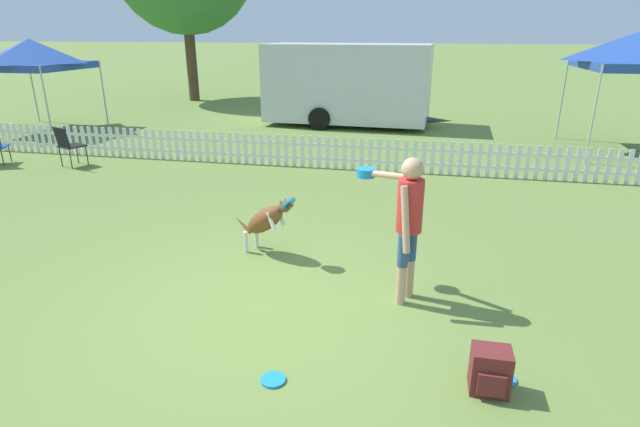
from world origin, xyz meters
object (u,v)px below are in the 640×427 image
Objects in this scene: handler_person at (406,212)px; leaping_dog at (266,220)px; frisbee_near_dog at (273,380)px; equipment_trailer at (348,83)px; backpack_on_grass at (490,371)px; canopy_tent_main at (31,54)px; folding_chair_center at (68,143)px; frisbee_near_handler at (503,379)px.

handler_person is 2.10m from leaping_dog.
equipment_trailer reaches higher than frisbee_near_dog.
handler_person is at bearing 119.61° from backpack_on_grass.
canopy_tent_main reaches higher than leaping_dog.
leaping_dog is 12.07m from canopy_tent_main.
folding_chair_center is 0.15× the size of equipment_trailer.
handler_person reaches higher than backpack_on_grass.
leaping_dog is 0.18× the size of equipment_trailer.
frisbee_near_handler is 0.24× the size of folding_chair_center.
equipment_trailer is at bearing -106.17° from folding_chair_center.
canopy_tent_main is 9.47m from equipment_trailer.
handler_person reaches higher than frisbee_near_handler.
folding_chair_center is at bearing -98.05° from leaping_dog.
equipment_trailer is (-3.31, 12.31, 1.31)m from frisbee_near_handler.
handler_person reaches higher than frisbee_near_dog.
folding_chair_center is (-7.59, 4.39, -0.50)m from handler_person.
backpack_on_grass is at bearing 8.08° from frisbee_near_dog.
frisbee_near_dog is 0.08× the size of canopy_tent_main.
canopy_tent_main reaches higher than folding_chair_center.
equipment_trailer reaches higher than frisbee_near_handler.
equipment_trailer reaches higher than leaping_dog.
leaping_dog reaches higher than backpack_on_grass.
leaping_dog is 3.55m from frisbee_near_handler.
frisbee_near_handler is 0.04× the size of equipment_trailer.
leaping_dog is at bearing 108.57° from frisbee_near_dog.
canopy_tent_main is (-10.29, 9.83, 2.22)m from frisbee_near_dog.
handler_person is 2.23m from frisbee_near_dog.
leaping_dog is at bearing 143.60° from frisbee_near_handler.
folding_chair_center reaches higher than backpack_on_grass.
equipment_trailer is at bearing 18.00° from canopy_tent_main.
folding_chair_center is at bearing 137.19° from frisbee_near_dog.
handler_person is at bearing -35.73° from canopy_tent_main.
leaping_dog is at bearing 90.35° from handler_person.
equipment_trailer reaches higher than backpack_on_grass.
folding_chair_center is 0.34× the size of canopy_tent_main.
leaping_dog is 6.75m from folding_chair_center.
handler_person is 1.90m from frisbee_near_handler.
leaping_dog is 2.70m from frisbee_near_dog.
equipment_trailer is (-3.16, 12.48, 1.12)m from backpack_on_grass.
frisbee_near_handler and frisbee_near_dog have the same top height.
canopy_tent_main is (-12.12, 9.57, 2.04)m from backpack_on_grass.
folding_chair_center is (-8.41, 5.83, 0.35)m from backpack_on_grass.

